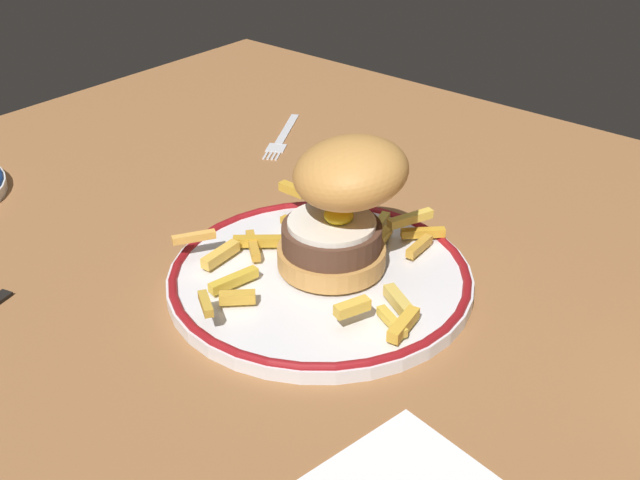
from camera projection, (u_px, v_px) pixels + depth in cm
name	position (u px, v px, depth cm)	size (l,w,h in cm)	color
ground_plane	(348.00, 296.00, 71.50)	(120.09, 95.84, 4.00)	#936037
dinner_plate	(320.00, 277.00, 69.17)	(26.93, 26.93, 1.60)	silver
burger	(343.00, 201.00, 66.67)	(14.12, 13.94, 12.41)	#C78C46
fries_pile	(321.00, 260.00, 68.69)	(23.09, 25.16, 2.70)	gold
fork	(282.00, 137.00, 97.91)	(8.25, 13.23, 0.36)	silver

